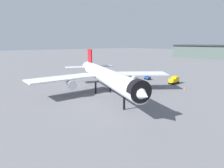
{
  "coord_description": "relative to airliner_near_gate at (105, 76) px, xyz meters",
  "views": [
    {
      "loc": [
        51.33,
        -38.67,
        17.12
      ],
      "look_at": [
        7.91,
        -2.95,
        5.03
      ],
      "focal_mm": 30.65,
      "sensor_mm": 36.0,
      "label": 1
    }
  ],
  "objects": [
    {
      "name": "ground",
      "position": [
        -1.22,
        0.61,
        -6.42
      ],
      "size": [
        900.0,
        900.0,
        0.0
      ],
      "primitive_type": "plane",
      "color": "slate"
    },
    {
      "name": "airliner_near_gate",
      "position": [
        0.0,
        0.0,
        0.0
      ],
      "size": [
        53.89,
        48.13,
        14.59
      ],
      "rotation": [
        0.0,
        0.0,
        -0.34
      ],
      "color": "silver",
      "rests_on": "ground"
    },
    {
      "name": "traffic_cone_near_nose",
      "position": [
        13.46,
        27.7,
        -6.02
      ],
      "size": [
        0.64,
        0.64,
        0.8
      ],
      "primitive_type": "cone",
      "color": "#F2600C",
      "rests_on": "ground"
    },
    {
      "name": "service_truck_front",
      "position": [
        4.99,
        33.46,
        -4.83
      ],
      "size": [
        3.16,
        5.75,
        3.0
      ],
      "rotation": [
        0.0,
        0.0,
        4.84
      ],
      "color": "black",
      "rests_on": "ground"
    },
    {
      "name": "baggage_tug_wing",
      "position": [
        -8.49,
        32.02,
        -5.45
      ],
      "size": [
        3.46,
        2.46,
        1.85
      ],
      "rotation": [
        0.0,
        0.0,
        2.93
      ],
      "color": "black",
      "rests_on": "ground"
    }
  ]
}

